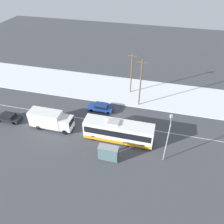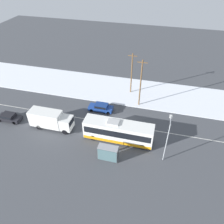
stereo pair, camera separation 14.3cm
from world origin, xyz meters
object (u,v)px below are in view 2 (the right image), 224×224
at_px(pedestrian_at_stop, 108,149).
at_px(utility_pole_snowlot, 132,73).
at_px(utility_pole_roadside, 141,83).
at_px(sedan_car, 101,107).
at_px(parked_car_near_truck, 9,117).
at_px(bus_shelter, 108,152).
at_px(city_bus, 118,131).
at_px(streetlamp, 168,136).
at_px(box_truck, 50,119).

xyz_separation_m(pedestrian_at_stop, utility_pole_snowlot, (0.09, 17.70, 3.52)).
bearing_deg(utility_pole_roadside, sedan_car, -151.47).
height_order(parked_car_near_truck, pedestrian_at_stop, pedestrian_at_stop).
bearing_deg(utility_pole_roadside, bus_shelter, -98.56).
xyz_separation_m(city_bus, bus_shelter, (-0.49, -4.54, -0.07)).
distance_m(pedestrian_at_stop, streetlamp, 8.85).
distance_m(city_bus, utility_pole_snowlot, 14.60).
bearing_deg(parked_car_near_truck, pedestrian_at_stop, -9.51).
bearing_deg(utility_pole_snowlot, pedestrian_at_stop, -90.30).
distance_m(pedestrian_at_stop, utility_pole_snowlot, 18.05).
distance_m(bus_shelter, utility_pole_roadside, 15.29).
xyz_separation_m(pedestrian_at_stop, utility_pole_roadside, (2.50, 13.62, 3.91)).
height_order(pedestrian_at_stop, streetlamp, streetlamp).
bearing_deg(bus_shelter, pedestrian_at_stop, 103.59).
relative_size(parked_car_near_truck, streetlamp, 0.61).
relative_size(utility_pole_roadside, utility_pole_snowlot, 1.09).
bearing_deg(parked_car_near_truck, box_truck, 1.37).
xyz_separation_m(sedan_car, utility_pole_snowlot, (4.20, 7.68, 3.75)).
height_order(sedan_car, utility_pole_snowlot, utility_pole_snowlot).
height_order(city_bus, utility_pole_roadside, utility_pole_roadside).
bearing_deg(streetlamp, city_bus, 164.48).
distance_m(sedan_car, utility_pole_snowlot, 9.52).
distance_m(parked_car_near_truck, utility_pole_roadside, 24.30).
relative_size(city_bus, streetlamp, 1.59).
xyz_separation_m(box_truck, parked_car_near_truck, (-8.12, -0.19, -1.01)).
distance_m(streetlamp, utility_pole_roadside, 13.48).
bearing_deg(box_truck, city_bus, 0.00).
height_order(bus_shelter, utility_pole_roadside, utility_pole_roadside).
distance_m(city_bus, bus_shelter, 4.57).
bearing_deg(bus_shelter, sedan_car, 111.42).
relative_size(sedan_car, pedestrian_at_stop, 2.77).
relative_size(parked_car_near_truck, pedestrian_at_stop, 2.55).
bearing_deg(utility_pole_snowlot, utility_pole_roadside, -59.47).
relative_size(streetlamp, utility_pole_roadside, 0.73).
bearing_deg(streetlamp, box_truck, 173.91).
xyz_separation_m(sedan_car, streetlamp, (12.19, -8.67, 3.56)).
xyz_separation_m(bus_shelter, streetlamp, (7.81, 2.51, 2.68)).
distance_m(utility_pole_roadside, utility_pole_snowlot, 4.76).
bearing_deg(city_bus, bus_shelter, -96.18).
xyz_separation_m(parked_car_near_truck, pedestrian_at_stop, (19.05, -3.19, 0.26)).
distance_m(city_bus, utility_pole_roadside, 10.85).
bearing_deg(bus_shelter, box_truck, 157.96).
relative_size(sedan_car, parked_car_near_truck, 1.08).
xyz_separation_m(parked_car_near_truck, utility_pole_snowlot, (19.15, 14.51, 3.78)).
height_order(streetlamp, utility_pole_snowlot, utility_pole_snowlot).
xyz_separation_m(city_bus, pedestrian_at_stop, (-0.77, -3.39, -0.73)).
height_order(streetlamp, utility_pole_roadside, utility_pole_roadside).
bearing_deg(pedestrian_at_stop, utility_pole_roadside, 79.59).
distance_m(pedestrian_at_stop, utility_pole_roadside, 14.39).
height_order(pedestrian_at_stop, utility_pole_roadside, utility_pole_roadside).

